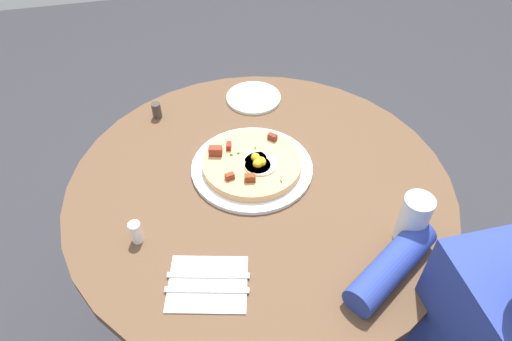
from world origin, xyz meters
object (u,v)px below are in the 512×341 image
at_px(pizza_plate, 252,168).
at_px(pepper_shaker, 157,110).
at_px(knife, 208,275).
at_px(dining_table, 260,226).
at_px(bread_plate, 253,98).
at_px(fork, 207,290).
at_px(salt_shaker, 136,232).
at_px(breakfast_pizza, 252,163).
at_px(water_glass, 413,219).

xyz_separation_m(pizza_plate, pepper_shaker, (-0.29, -0.23, 0.02)).
bearing_deg(pizza_plate, knife, -28.71).
bearing_deg(pizza_plate, pepper_shaker, -141.66).
distance_m(dining_table, knife, 0.36).
height_order(dining_table, bread_plate, bread_plate).
xyz_separation_m(pizza_plate, fork, (0.34, -0.18, 0.00)).
relative_size(fork, salt_shaker, 3.10).
relative_size(knife, pepper_shaker, 3.70).
xyz_separation_m(breakfast_pizza, knife, (0.31, -0.17, -0.02)).
distance_m(breakfast_pizza, knife, 0.35).
xyz_separation_m(bread_plate, water_glass, (0.62, 0.23, 0.06)).
xyz_separation_m(breakfast_pizza, water_glass, (0.30, 0.31, 0.04)).
bearing_deg(bread_plate, knife, -21.55).
distance_m(knife, salt_shaker, 0.20).
height_order(bread_plate, fork, bread_plate).
distance_m(dining_table, salt_shaker, 0.40).
bearing_deg(knife, dining_table, 69.00).
bearing_deg(dining_table, breakfast_pizza, -169.84).
xyz_separation_m(pizza_plate, breakfast_pizza, (0.00, -0.00, 0.02)).
distance_m(bread_plate, water_glass, 0.66).
relative_size(bread_plate, knife, 0.97).
xyz_separation_m(breakfast_pizza, pepper_shaker, (-0.29, -0.23, -0.00)).
relative_size(pizza_plate, knife, 1.82).
height_order(salt_shaker, pepper_shaker, salt_shaker).
relative_size(bread_plate, salt_shaker, 3.00).
relative_size(knife, salt_shaker, 3.10).
bearing_deg(knife, salt_shaker, 150.61).
xyz_separation_m(dining_table, water_glass, (0.25, 0.30, 0.24)).
bearing_deg(salt_shaker, water_glass, 77.59).
bearing_deg(salt_shaker, fork, 38.26).
xyz_separation_m(pizza_plate, knife, (0.31, -0.17, 0.00)).
relative_size(fork, pepper_shaker, 3.70).
relative_size(breakfast_pizza, water_glass, 2.07).
bearing_deg(dining_table, fork, -32.98).
distance_m(pizza_plate, knife, 0.35).
height_order(breakfast_pizza, water_glass, water_glass).
height_order(fork, pepper_shaker, pepper_shaker).
bearing_deg(pepper_shaker, breakfast_pizza, 38.22).
bearing_deg(water_glass, knife, -89.82).
bearing_deg(breakfast_pizza, knife, -28.81).
bearing_deg(pepper_shaker, knife, 5.95).
relative_size(breakfast_pizza, salt_shaker, 4.61).
bearing_deg(pepper_shaker, pizza_plate, 38.34).
relative_size(pizza_plate, salt_shaker, 5.64).
bearing_deg(fork, salt_shaker, 142.39).
bearing_deg(bread_plate, salt_shaker, -38.89).
bearing_deg(knife, water_glass, 14.31).
relative_size(dining_table, knife, 5.63).
distance_m(bread_plate, pepper_shaker, 0.31).
height_order(breakfast_pizza, knife, breakfast_pizza).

